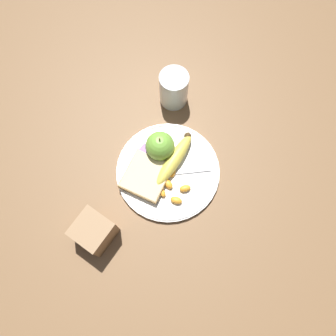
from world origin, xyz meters
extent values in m
plane|color=brown|center=(0.00, 0.00, 0.00)|extent=(3.00, 3.00, 0.00)
cylinder|color=white|center=(0.00, 0.00, 0.01)|extent=(0.27, 0.27, 0.01)
torus|color=white|center=(0.00, 0.00, 0.01)|extent=(0.26, 0.26, 0.01)
cylinder|color=silver|center=(-0.19, -0.11, 0.05)|extent=(0.08, 0.08, 0.10)
cylinder|color=orange|center=(-0.19, -0.11, 0.04)|extent=(0.07, 0.07, 0.08)
sphere|color=#72B23D|center=(-0.03, -0.05, 0.05)|extent=(0.07, 0.07, 0.07)
cylinder|color=brown|center=(-0.03, -0.05, 0.09)|extent=(0.00, 0.00, 0.01)
ellipsoid|color=#E0CC4C|center=(-0.03, 0.00, 0.03)|extent=(0.16, 0.04, 0.04)
sphere|color=#473319|center=(-0.10, -0.01, 0.03)|extent=(0.02, 0.02, 0.02)
cube|color=#AB8751|center=(0.05, -0.03, 0.02)|extent=(0.13, 0.12, 0.02)
cube|color=beige|center=(0.05, -0.03, 0.02)|extent=(0.12, 0.12, 0.02)
cube|color=#B2B2B7|center=(-0.02, 0.04, 0.01)|extent=(0.09, 0.11, 0.00)
cube|color=#B2B2B7|center=(0.04, -0.03, 0.01)|extent=(0.06, 0.06, 0.00)
cube|color=silver|center=(0.00, -0.07, 0.02)|extent=(0.04, 0.03, 0.02)
cube|color=#4C1E60|center=(0.00, -0.07, 0.03)|extent=(0.04, 0.04, 0.00)
ellipsoid|color=#F9A32D|center=(0.06, 0.02, 0.02)|extent=(0.02, 0.03, 0.02)
ellipsoid|color=#F9A32D|center=(0.00, 0.01, 0.02)|extent=(0.03, 0.02, 0.01)
ellipsoid|color=#F9A32D|center=(0.05, 0.06, 0.02)|extent=(0.03, 0.03, 0.02)
ellipsoid|color=#F9A32D|center=(0.03, 0.02, 0.02)|extent=(0.02, 0.03, 0.02)
ellipsoid|color=#F9A32D|center=(0.02, 0.06, 0.02)|extent=(0.03, 0.03, 0.02)
cube|color=#93704C|center=(0.23, -0.05, 0.04)|extent=(0.08, 0.08, 0.08)
camera|label=1|loc=(0.22, 0.15, 0.81)|focal=35.00mm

